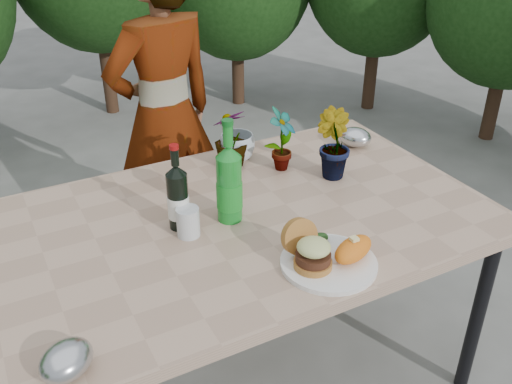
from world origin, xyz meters
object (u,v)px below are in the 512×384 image
dinner_plate (329,263)px  wine_bottle (178,198)px  patio_table (245,230)px  person (165,117)px

dinner_plate → wine_bottle: bearing=127.9°
dinner_plate → wine_bottle: 0.50m
patio_table → dinner_plate: (0.09, -0.35, 0.06)m
patio_table → person: 0.91m
patio_table → wine_bottle: size_ratio=5.59×
person → wine_bottle: bearing=60.3°
dinner_plate → patio_table: bearing=104.7°
patio_table → dinner_plate: 0.37m
dinner_plate → wine_bottle: size_ratio=0.98×
patio_table → wine_bottle: 0.27m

